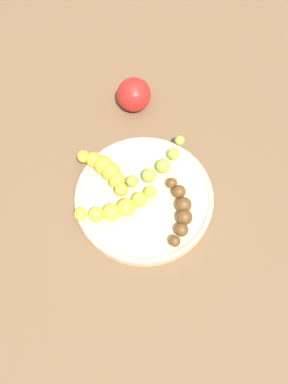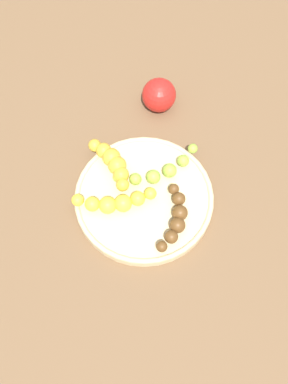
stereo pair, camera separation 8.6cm
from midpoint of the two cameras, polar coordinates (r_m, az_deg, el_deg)
ground_plane at (r=0.90m, az=2.74°, el=-1.34°), size 2.40×2.40×0.00m
fruit_bowl at (r=0.89m, az=2.77°, el=-1.01°), size 0.27×0.27×0.02m
banana_green at (r=0.89m, az=4.74°, el=2.39°), size 0.15×0.11×0.03m
banana_spotted at (r=0.89m, az=-1.17°, el=3.43°), size 0.10×0.10×0.04m
banana_yellow at (r=0.86m, az=-0.74°, el=-1.52°), size 0.15×0.07×0.03m
banana_overripe at (r=0.85m, az=6.84°, el=-3.58°), size 0.05×0.14×0.03m
apple_red at (r=0.99m, az=4.42°, el=11.66°), size 0.07×0.07×0.07m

